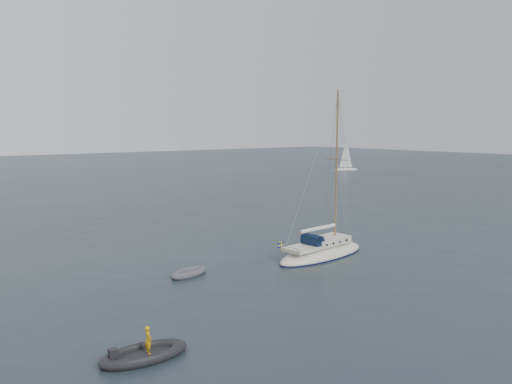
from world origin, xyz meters
TOP-DOWN VIEW (x-y plane):
  - ground at (0.00, 0.00)m, footprint 300.00×300.00m
  - sailboat at (2.84, -1.24)m, footprint 8.39×2.52m
  - dinghy at (-6.70, 0.47)m, footprint 2.67×1.21m
  - rib at (-13.59, -8.03)m, footprint 3.51×1.60m
  - distant_yacht_b at (57.89, 46.62)m, footprint 5.40×2.88m

SIDE VIEW (x-z plane):
  - ground at x=0.00m, z-range 0.00..0.00m
  - dinghy at x=-6.70m, z-range -0.02..0.36m
  - rib at x=-13.59m, z-range -0.44..0.85m
  - sailboat at x=2.84m, z-range -5.07..6.88m
  - distant_yacht_b at x=57.89m, z-range -0.52..6.64m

